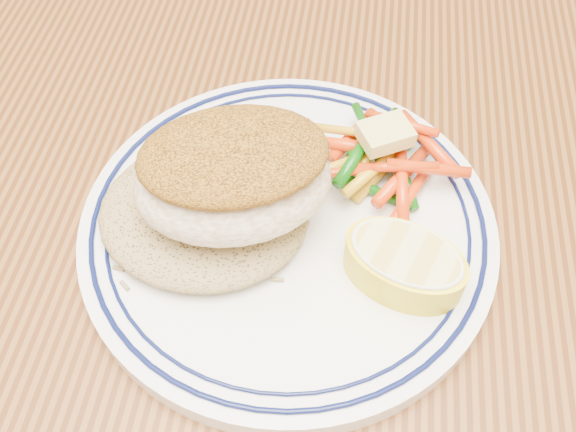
{
  "coord_description": "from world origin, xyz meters",
  "views": [
    {
      "loc": [
        0.07,
        -0.21,
        1.07
      ],
      "look_at": [
        0.04,
        0.01,
        0.77
      ],
      "focal_mm": 40.0,
      "sensor_mm": 36.0,
      "label": 1
    }
  ],
  "objects_px": {
    "plate": "(288,226)",
    "lemon_wedge": "(404,264)",
    "rice_pilaf": "(204,209)",
    "fish_fillet": "(233,176)",
    "vegetable_pile": "(380,159)",
    "dining_table": "(226,316)"
  },
  "relations": [
    {
      "from": "fish_fillet",
      "to": "vegetable_pile",
      "type": "relative_size",
      "value": 1.18
    },
    {
      "from": "rice_pilaf",
      "to": "fish_fillet",
      "type": "distance_m",
      "value": 0.04
    },
    {
      "from": "dining_table",
      "to": "lemon_wedge",
      "type": "distance_m",
      "value": 0.17
    },
    {
      "from": "plate",
      "to": "lemon_wedge",
      "type": "relative_size",
      "value": 3.09
    },
    {
      "from": "dining_table",
      "to": "fish_fillet",
      "type": "bearing_deg",
      "value": 17.47
    },
    {
      "from": "plate",
      "to": "rice_pilaf",
      "type": "height_order",
      "value": "rice_pilaf"
    },
    {
      "from": "rice_pilaf",
      "to": "fish_fillet",
      "type": "height_order",
      "value": "fish_fillet"
    },
    {
      "from": "dining_table",
      "to": "vegetable_pile",
      "type": "bearing_deg",
      "value": 30.22
    },
    {
      "from": "plate",
      "to": "lemon_wedge",
      "type": "height_order",
      "value": "lemon_wedge"
    },
    {
      "from": "dining_table",
      "to": "plate",
      "type": "distance_m",
      "value": 0.12
    },
    {
      "from": "vegetable_pile",
      "to": "lemon_wedge",
      "type": "xyz_separation_m",
      "value": [
        0.02,
        -0.07,
        0.0
      ]
    },
    {
      "from": "rice_pilaf",
      "to": "fish_fillet",
      "type": "relative_size",
      "value": 0.98
    },
    {
      "from": "lemon_wedge",
      "to": "fish_fillet",
      "type": "bearing_deg",
      "value": 166.06
    },
    {
      "from": "plate",
      "to": "lemon_wedge",
      "type": "distance_m",
      "value": 0.08
    },
    {
      "from": "fish_fillet",
      "to": "lemon_wedge",
      "type": "xyz_separation_m",
      "value": [
        0.1,
        -0.02,
        -0.03
      ]
    },
    {
      "from": "plate",
      "to": "lemon_wedge",
      "type": "bearing_deg",
      "value": -24.0
    },
    {
      "from": "plate",
      "to": "vegetable_pile",
      "type": "distance_m",
      "value": 0.07
    },
    {
      "from": "rice_pilaf",
      "to": "dining_table",
      "type": "bearing_deg",
      "value": -44.37
    },
    {
      "from": "plate",
      "to": "fish_fillet",
      "type": "xyz_separation_m",
      "value": [
        -0.03,
        -0.01,
        0.05
      ]
    },
    {
      "from": "dining_table",
      "to": "lemon_wedge",
      "type": "bearing_deg",
      "value": -9.69
    },
    {
      "from": "dining_table",
      "to": "plate",
      "type": "height_order",
      "value": "plate"
    },
    {
      "from": "rice_pilaf",
      "to": "vegetable_pile",
      "type": "relative_size",
      "value": 1.15
    }
  ]
}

